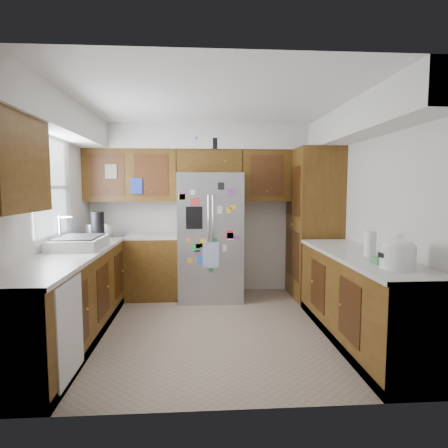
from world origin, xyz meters
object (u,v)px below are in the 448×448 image
Objects in this scene: rice_cooker at (398,253)px; paper_towel at (370,244)px; pantry at (314,224)px; fridge at (210,236)px.

rice_cooker and paper_towel have the same top height.
pantry is 2.31m from rice_cooker.
fridge reaches higher than paper_towel.
rice_cooker is at bearing -90.01° from pantry.
pantry is at bearing -2.06° from fridge.
pantry is at bearing 89.99° from rice_cooker.
pantry is 7.29× the size of rice_cooker.
fridge is 6.10× the size of rice_cooker.
paper_towel is (1.52, -1.81, 0.15)m from fridge.
rice_cooker is 0.56m from paper_towel.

